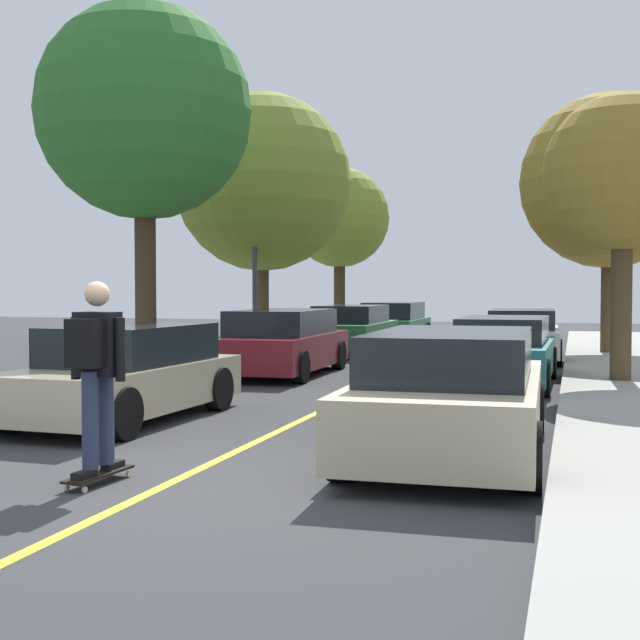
% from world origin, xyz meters
% --- Properties ---
extents(ground, '(80.00, 80.00, 0.00)m').
position_xyz_m(ground, '(0.00, 0.00, 0.00)').
color(ground, '#353538').
extents(center_line, '(0.12, 39.20, 0.01)m').
position_xyz_m(center_line, '(0.00, 4.00, 0.00)').
color(center_line, gold).
rests_on(center_line, ground).
extents(parked_car_left_nearest, '(1.91, 4.09, 1.30)m').
position_xyz_m(parked_car_left_nearest, '(-2.31, 3.38, 0.64)').
color(parked_car_left_nearest, '#BCAD89').
rests_on(parked_car_left_nearest, ground).
extents(parked_car_left_near, '(2.05, 4.45, 1.37)m').
position_xyz_m(parked_car_left_near, '(-2.31, 9.82, 0.68)').
color(parked_car_left_near, maroon).
rests_on(parked_car_left_near, ground).
extents(parked_car_left_far, '(1.94, 4.39, 1.36)m').
position_xyz_m(parked_car_left_far, '(-2.31, 15.67, 0.67)').
color(parked_car_left_far, '#1E5B33').
rests_on(parked_car_left_far, ground).
extents(parked_car_left_farthest, '(2.02, 4.51, 1.35)m').
position_xyz_m(parked_car_left_farthest, '(-2.31, 21.31, 0.68)').
color(parked_car_left_farthest, '#1E5B33').
rests_on(parked_car_left_farthest, ground).
extents(parked_car_right_nearest, '(2.03, 4.72, 1.35)m').
position_xyz_m(parked_car_right_nearest, '(2.31, 2.29, 0.67)').
color(parked_car_right_nearest, '#BCAD89').
rests_on(parked_car_right_nearest, ground).
extents(parked_car_right_near, '(1.85, 4.46, 1.28)m').
position_xyz_m(parked_car_right_near, '(2.31, 9.19, 0.64)').
color(parked_car_right_near, '#196066').
rests_on(parked_car_right_near, ground).
extents(parked_car_right_far, '(2.01, 4.73, 1.29)m').
position_xyz_m(parked_car_right_far, '(2.31, 15.13, 0.65)').
color(parked_car_right_far, white).
rests_on(parked_car_right_far, ground).
extents(street_tree_left_nearest, '(4.14, 4.14, 7.15)m').
position_xyz_m(street_tree_left_nearest, '(-4.39, 7.80, 5.19)').
color(street_tree_left_nearest, '#3D2D1E').
rests_on(street_tree_left_nearest, sidewalk_left).
extents(street_tree_left_near, '(4.71, 4.71, 6.85)m').
position_xyz_m(street_tree_left_near, '(-4.39, 14.24, 4.63)').
color(street_tree_left_near, '#4C3823').
rests_on(street_tree_left_near, sidewalk_left).
extents(street_tree_left_far, '(3.51, 3.51, 5.94)m').
position_xyz_m(street_tree_left_far, '(-4.39, 21.91, 4.30)').
color(street_tree_left_far, '#3D2D1E').
rests_on(street_tree_left_far, sidewalk_left).
extents(street_tree_right_nearest, '(2.87, 2.87, 5.22)m').
position_xyz_m(street_tree_right_nearest, '(4.39, 9.46, 3.89)').
color(street_tree_right_nearest, '#4C3823').
rests_on(street_tree_right_nearest, sidewalk_right).
extents(street_tree_right_near, '(4.60, 4.60, 6.81)m').
position_xyz_m(street_tree_right_near, '(4.39, 16.68, 4.64)').
color(street_tree_right_near, '#4C3823').
rests_on(street_tree_right_near, sidewalk_right).
extents(streetlamp, '(0.36, 0.24, 5.04)m').
position_xyz_m(streetlamp, '(-4.06, 12.79, 3.05)').
color(streetlamp, '#38383D').
rests_on(streetlamp, sidewalk_left).
extents(skateboard, '(0.28, 0.85, 0.10)m').
position_xyz_m(skateboard, '(-0.62, -0.09, 0.09)').
color(skateboard, black).
rests_on(skateboard, ground).
extents(skateboarder, '(0.59, 0.71, 1.77)m').
position_xyz_m(skateboarder, '(-0.62, -0.12, 1.11)').
color(skateboarder, black).
rests_on(skateboarder, skateboard).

